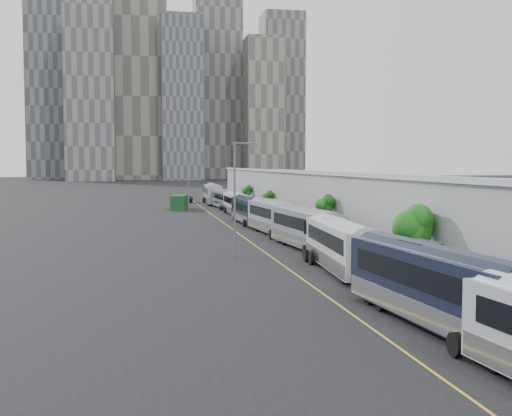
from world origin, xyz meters
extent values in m
cube|color=gray|center=(9.00, 55.00, 0.06)|extent=(10.00, 170.00, 0.12)
cube|color=gold|center=(-1.50, 55.00, 0.01)|extent=(0.12, 160.00, 0.02)
cube|color=gray|center=(13.00, 55.00, 3.40)|extent=(12.00, 160.00, 6.80)
cube|color=gray|center=(13.00, 55.00, 5.85)|extent=(12.45, 160.40, 2.57)
cube|color=gray|center=(7.10, 55.00, 7.00)|extent=(0.30, 160.00, 0.40)
cube|color=slate|center=(-35.00, 300.00, 47.50)|extent=(22.00, 22.00, 95.00)
cube|color=gray|center=(-12.00, 320.00, 60.00)|extent=(26.00, 24.00, 120.00)
cube|color=slate|center=(8.00, 310.00, 40.00)|extent=(20.00, 20.00, 80.00)
cube|color=slate|center=(28.00, 330.00, 52.50)|extent=(24.00, 24.00, 105.00)
cube|color=gray|center=(48.00, 305.00, 35.00)|extent=(18.00, 18.00, 70.00)
cube|color=slate|center=(-55.00, 340.00, 55.00)|extent=(28.00, 26.00, 110.00)
cube|color=slate|center=(65.00, 340.00, 45.00)|extent=(22.00, 22.00, 90.00)
cube|color=black|center=(1.68, 19.19, 2.06)|extent=(3.98, 14.08, 3.37)
cube|color=black|center=(1.68, 18.97, 2.66)|extent=(3.90, 12.42, 1.14)
cube|color=silver|center=(1.68, 19.19, 0.98)|extent=(4.00, 13.80, 1.08)
cube|color=black|center=(1.68, 20.79, 3.90)|extent=(1.59, 2.46, 0.32)
cube|color=silver|center=(2.14, 35.63, 1.96)|extent=(3.47, 13.40, 3.21)
cube|color=black|center=(2.14, 35.43, 2.54)|extent=(3.43, 11.81, 1.09)
cube|color=silver|center=(2.14, 35.63, 0.94)|extent=(3.49, 13.13, 1.03)
cube|color=silver|center=(2.14, 37.16, 3.72)|extent=(1.46, 2.32, 0.31)
cube|color=gray|center=(2.78, 48.30, 2.00)|extent=(4.03, 13.72, 3.28)
cube|color=black|center=(2.78, 48.09, 2.59)|extent=(3.93, 12.12, 1.11)
cube|color=silver|center=(2.78, 48.30, 0.95)|extent=(4.04, 13.46, 1.05)
cube|color=gray|center=(2.78, 49.86, 3.80)|extent=(1.57, 2.41, 0.31)
cube|color=#93949C|center=(2.41, 61.45, 1.98)|extent=(3.81, 13.52, 3.23)
cube|color=black|center=(2.41, 61.24, 2.56)|extent=(3.73, 11.93, 1.10)
cube|color=silver|center=(2.41, 61.45, 0.94)|extent=(3.83, 13.26, 1.03)
cube|color=#93949C|center=(2.41, 62.99, 3.74)|extent=(1.52, 2.36, 0.31)
cube|color=black|center=(1.61, 74.62, 1.82)|extent=(2.76, 12.32, 2.97)
cube|color=black|center=(1.61, 74.43, 2.35)|extent=(2.79, 10.85, 1.01)
cube|color=silver|center=(1.61, 74.62, 0.86)|extent=(2.80, 12.07, 0.95)
cube|color=black|center=(1.61, 76.04, 3.44)|extent=(1.28, 2.11, 0.28)
cube|color=white|center=(2.30, 90.58, 1.79)|extent=(2.46, 12.09, 2.93)
cube|color=black|center=(2.30, 90.39, 2.32)|extent=(2.51, 10.64, 0.99)
cube|color=silver|center=(2.30, 90.58, 0.85)|extent=(2.49, 11.84, 0.94)
cube|color=white|center=(2.30, 91.97, 3.39)|extent=(1.21, 2.05, 0.28)
cube|color=slate|center=(2.21, 103.93, 1.77)|extent=(3.12, 12.09, 2.90)
cube|color=black|center=(2.21, 103.75, 2.29)|extent=(3.10, 10.66, 0.99)
cube|color=silver|center=(2.21, 103.93, 0.84)|extent=(3.15, 11.85, 0.93)
cube|color=slate|center=(2.21, 105.31, 3.36)|extent=(1.32, 2.09, 0.28)
cube|color=#9FA0A8|center=(1.61, 117.19, 2.05)|extent=(3.37, 13.97, 3.36)
cube|color=black|center=(1.61, 116.97, 2.66)|extent=(3.36, 12.31, 1.14)
cube|color=silver|center=(1.61, 117.19, 0.98)|extent=(3.40, 13.69, 1.07)
cube|color=#9FA0A8|center=(1.61, 118.79, 3.89)|extent=(1.49, 2.40, 0.32)
cylinder|color=black|center=(5.45, 30.27, 1.95)|extent=(0.18, 0.18, 3.89)
sphere|color=#135413|center=(5.45, 30.27, 3.97)|extent=(2.69, 2.69, 2.69)
cylinder|color=black|center=(5.96, 52.91, 1.92)|extent=(0.18, 0.18, 3.85)
sphere|color=#135413|center=(5.96, 52.91, 3.78)|extent=(1.67, 1.67, 1.67)
cylinder|color=black|center=(6.09, 83.39, 1.50)|extent=(0.18, 0.18, 3.01)
sphere|color=#135413|center=(6.09, 83.39, 2.97)|extent=(1.42, 1.42, 1.42)
cylinder|color=black|center=(6.08, 102.17, 1.62)|extent=(0.18, 0.18, 3.23)
sphere|color=#135413|center=(6.08, 102.17, 3.18)|extent=(1.44, 1.44, 1.44)
cylinder|color=#59595E|center=(-4.76, 43.35, 4.95)|extent=(0.18, 0.18, 9.89)
cylinder|color=#59595E|center=(-3.86, 43.35, 9.79)|extent=(1.80, 0.14, 0.14)
cube|color=#59595E|center=(-3.06, 43.35, 9.64)|extent=(0.50, 0.22, 0.18)
cylinder|color=#59595E|center=(-4.58, 98.44, 4.45)|extent=(0.18, 0.18, 8.89)
cylinder|color=#59595E|center=(-3.68, 98.44, 8.79)|extent=(1.80, 0.14, 0.14)
cube|color=#59595E|center=(-2.88, 98.44, 8.64)|extent=(0.50, 0.22, 0.18)
cube|color=#113A19|center=(-5.89, 103.00, 1.27)|extent=(3.59, 7.11, 2.54)
imported|color=black|center=(-3.75, 122.56, 0.80)|extent=(4.20, 6.29, 1.60)
camera|label=1|loc=(-12.59, -10.22, 8.08)|focal=45.00mm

